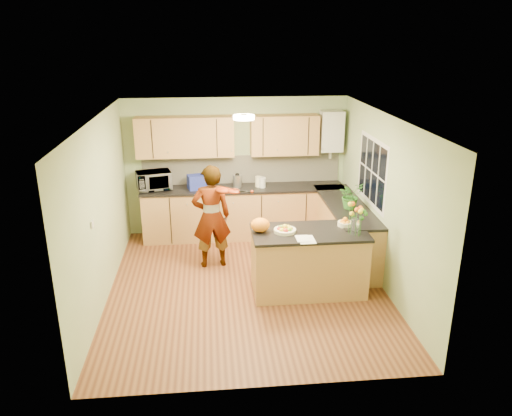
{
  "coord_description": "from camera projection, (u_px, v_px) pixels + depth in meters",
  "views": [
    {
      "loc": [
        -0.51,
        -6.6,
        3.58
      ],
      "look_at": [
        0.19,
        0.5,
        1.05
      ],
      "focal_mm": 35.0,
      "sensor_mm": 36.0,
      "label": 1
    }
  ],
  "objects": [
    {
      "name": "wall_front",
      "position": [
        264.0,
        282.0,
        4.9
      ],
      "size": [
        4.0,
        0.02,
        2.5
      ],
      "primitive_type": "cube",
      "color": "#8EA878",
      "rests_on": "floor"
    },
    {
      "name": "fruit_dish",
      "position": [
        285.0,
        229.0,
        6.96
      ],
      "size": [
        0.31,
        0.31,
        0.11
      ],
      "color": "#EFE7BF",
      "rests_on": "peninsula_island"
    },
    {
      "name": "ceiling",
      "position": [
        246.0,
        118.0,
        6.59
      ],
      "size": [
        4.0,
        4.5,
        0.02
      ],
      "primitive_type": "cube",
      "color": "silver",
      "rests_on": "wall_back"
    },
    {
      "name": "microwave",
      "position": [
        154.0,
        180.0,
        8.79
      ],
      "size": [
        0.66,
        0.53,
        0.32
      ],
      "primitive_type": "imported",
      "rotation": [
        0.0,
        0.0,
        0.25
      ],
      "color": "silver",
      "rests_on": "back_counter"
    },
    {
      "name": "floor",
      "position": [
        247.0,
        286.0,
        7.43
      ],
      "size": [
        4.5,
        4.5,
        0.0
      ],
      "primitive_type": "plane",
      "color": "#5D2F1A",
      "rests_on": "ground"
    },
    {
      "name": "flower_vase",
      "position": [
        356.0,
        212.0,
        6.78
      ],
      "size": [
        0.27,
        0.27,
        0.5
      ],
      "rotation": [
        0.0,
        0.0,
        0.32
      ],
      "color": "silver",
      "rests_on": "peninsula_island"
    },
    {
      "name": "window_right",
      "position": [
        372.0,
        171.0,
        7.66
      ],
      "size": [
        0.01,
        1.3,
        1.05
      ],
      "color": "silver",
      "rests_on": "wall_right"
    },
    {
      "name": "jar_white",
      "position": [
        262.0,
        182.0,
        8.91
      ],
      "size": [
        0.14,
        0.14,
        0.19
      ],
      "primitive_type": "cylinder",
      "rotation": [
        0.0,
        0.0,
        0.15
      ],
      "color": "silver",
      "rests_on": "back_counter"
    },
    {
      "name": "jar_cream",
      "position": [
        259.0,
        182.0,
        8.96
      ],
      "size": [
        0.12,
        0.12,
        0.19
      ],
      "primitive_type": "cylinder",
      "rotation": [
        0.0,
        0.0,
        -0.01
      ],
      "color": "#EFE7BF",
      "rests_on": "back_counter"
    },
    {
      "name": "wall_right",
      "position": [
        384.0,
        202.0,
        7.2
      ],
      "size": [
        0.02,
        4.5,
        2.5
      ],
      "primitive_type": "cube",
      "color": "#8EA878",
      "rests_on": "floor"
    },
    {
      "name": "right_counter",
      "position": [
        345.0,
        231.0,
        8.23
      ],
      "size": [
        0.62,
        2.24,
        0.94
      ],
      "color": "#B08846",
      "rests_on": "floor"
    },
    {
      "name": "light_switch",
      "position": [
        92.0,
        224.0,
        6.25
      ],
      "size": [
        0.02,
        0.09,
        0.09
      ],
      "primitive_type": "cube",
      "color": "silver",
      "rests_on": "wall_left"
    },
    {
      "name": "kettle",
      "position": [
        237.0,
        180.0,
        8.94
      ],
      "size": [
        0.16,
        0.16,
        0.3
      ],
      "rotation": [
        0.0,
        0.0,
        -0.26
      ],
      "color": "silver",
      "rests_on": "back_counter"
    },
    {
      "name": "orange_bowl",
      "position": [
        345.0,
        222.0,
        7.18
      ],
      "size": [
        0.21,
        0.21,
        0.12
      ],
      "color": "#EFE7BF",
      "rests_on": "peninsula_island"
    },
    {
      "name": "papers",
      "position": [
        307.0,
        239.0,
        6.71
      ],
      "size": [
        0.22,
        0.29,
        0.01
      ],
      "primitive_type": "cube",
      "color": "white",
      "rests_on": "peninsula_island"
    },
    {
      "name": "splashback",
      "position": [
        242.0,
        169.0,
        9.13
      ],
      "size": [
        3.6,
        0.02,
        0.52
      ],
      "primitive_type": "cube",
      "color": "beige",
      "rests_on": "back_counter"
    },
    {
      "name": "violin",
      "position": [
        224.0,
        190.0,
        7.47
      ],
      "size": [
        0.71,
        0.61,
        0.18
      ],
      "primitive_type": null,
      "rotation": [
        0.17,
        0.0,
        -0.61
      ],
      "color": "#591205",
      "rests_on": "violinist"
    },
    {
      "name": "upper_cabinets",
      "position": [
        227.0,
        136.0,
        8.75
      ],
      "size": [
        3.2,
        0.34,
        0.7
      ],
      "color": "#B08846",
      "rests_on": "wall_back"
    },
    {
      "name": "violinist",
      "position": [
        211.0,
        217.0,
        7.83
      ],
      "size": [
        0.66,
        0.48,
        1.67
      ],
      "primitive_type": "imported",
      "rotation": [
        0.0,
        0.0,
        3.29
      ],
      "color": "#D8AC84",
      "rests_on": "floor"
    },
    {
      "name": "boiler",
      "position": [
        331.0,
        131.0,
        8.91
      ],
      "size": [
        0.4,
        0.3,
        0.86
      ],
      "color": "silver",
      "rests_on": "wall_back"
    },
    {
      "name": "blue_box",
      "position": [
        197.0,
        182.0,
        8.83
      ],
      "size": [
        0.36,
        0.31,
        0.25
      ],
      "primitive_type": "cube",
      "rotation": [
        0.0,
        0.0,
        0.27
      ],
      "color": "#202D96",
      "rests_on": "back_counter"
    },
    {
      "name": "potted_plant",
      "position": [
        351.0,
        195.0,
        7.82
      ],
      "size": [
        0.49,
        0.46,
        0.43
      ],
      "primitive_type": "imported",
      "rotation": [
        0.0,
        0.0,
        0.41
      ],
      "color": "#306F25",
      "rests_on": "right_counter"
    },
    {
      "name": "back_counter",
      "position": [
        243.0,
        212.0,
        9.11
      ],
      "size": [
        3.64,
        0.62,
        0.94
      ],
      "color": "#B08846",
      "rests_on": "floor"
    },
    {
      "name": "wall_back",
      "position": [
        236.0,
        166.0,
        9.12
      ],
      "size": [
        4.0,
        0.02,
        2.5
      ],
      "primitive_type": "cube",
      "color": "#8EA878",
      "rests_on": "floor"
    },
    {
      "name": "orange_bag",
      "position": [
        260.0,
        225.0,
        6.96
      ],
      "size": [
        0.3,
        0.26,
        0.2
      ],
      "primitive_type": "ellipsoid",
      "rotation": [
        0.0,
        0.0,
        -0.14
      ],
      "color": "orange",
      "rests_on": "peninsula_island"
    },
    {
      "name": "peninsula_island",
      "position": [
        308.0,
        261.0,
        7.16
      ],
      "size": [
        1.62,
        0.83,
        0.93
      ],
      "color": "#B08846",
      "rests_on": "floor"
    },
    {
      "name": "ceiling_lamp",
      "position": [
        244.0,
        117.0,
        6.89
      ],
      "size": [
        0.3,
        0.3,
        0.07
      ],
      "color": "#FFEABF",
      "rests_on": "ceiling"
    },
    {
      "name": "wall_left",
      "position": [
        101.0,
        212.0,
        6.83
      ],
      "size": [
        0.02,
        4.5,
        2.5
      ],
      "primitive_type": "cube",
      "color": "#8EA878",
      "rests_on": "floor"
    }
  ]
}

